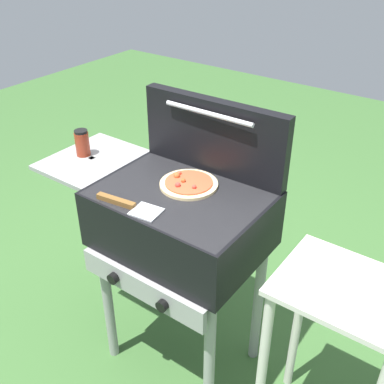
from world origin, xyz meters
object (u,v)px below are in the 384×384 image
object	(u,v)px
sauce_jar	(83,143)
spatula	(128,205)
prep_table	(336,337)
pizza_pepperoni	(188,184)
grill	(178,223)

from	to	relation	value
sauce_jar	spatula	distance (m)	0.48
spatula	prep_table	world-z (taller)	spatula
pizza_pepperoni	sauce_jar	world-z (taller)	sauce_jar
pizza_pepperoni	sauce_jar	xyz separation A→B (m)	(-0.52, -0.05, 0.05)
pizza_pepperoni	grill	bearing A→B (deg)	-95.32
pizza_pepperoni	spatula	bearing A→B (deg)	-108.81
grill	pizza_pepperoni	distance (m)	0.16
sauce_jar	prep_table	size ratio (longest dim) A/B	0.15
sauce_jar	spatula	xyz separation A→B (m)	(0.44, -0.19, -0.05)
pizza_pepperoni	sauce_jar	distance (m)	0.53
sauce_jar	spatula	bearing A→B (deg)	-23.79
spatula	prep_table	size ratio (longest dim) A/B	0.34
grill	pizza_pepperoni	xyz separation A→B (m)	(0.01, 0.06, 0.15)
sauce_jar	spatula	world-z (taller)	sauce_jar
pizza_pepperoni	sauce_jar	size ratio (longest dim) A/B	1.95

